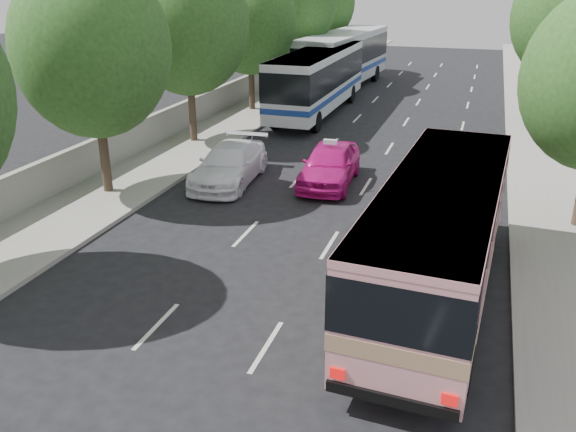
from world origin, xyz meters
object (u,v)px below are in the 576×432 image
at_px(pink_bus, 440,228).
at_px(tour_coach_rear, 344,55).
at_px(pink_taxi, 330,164).
at_px(tour_coach_front, 318,76).
at_px(white_pickup, 229,164).

relative_size(pink_bus, tour_coach_rear, 0.78).
distance_m(pink_taxi, tour_coach_front, 13.29).
bearing_deg(tour_coach_front, tour_coach_rear, 93.16).
bearing_deg(tour_coach_front, pink_bus, -66.34).
xyz_separation_m(pink_taxi, white_pickup, (-3.99, -1.06, -0.07)).
xyz_separation_m(pink_bus, pink_taxi, (-5.01, 8.44, -1.26)).
distance_m(pink_bus, tour_coach_rear, 31.14).
bearing_deg(pink_bus, tour_coach_rear, 111.05).
bearing_deg(tour_coach_front, pink_taxi, -71.93).
relative_size(white_pickup, tour_coach_rear, 0.39).
relative_size(pink_bus, pink_taxi, 2.16).
bearing_deg(pink_taxi, white_pickup, -167.94).
height_order(pink_bus, tour_coach_rear, tour_coach_rear).
bearing_deg(pink_taxi, tour_coach_front, 104.74).
bearing_deg(white_pickup, pink_bus, -43.35).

